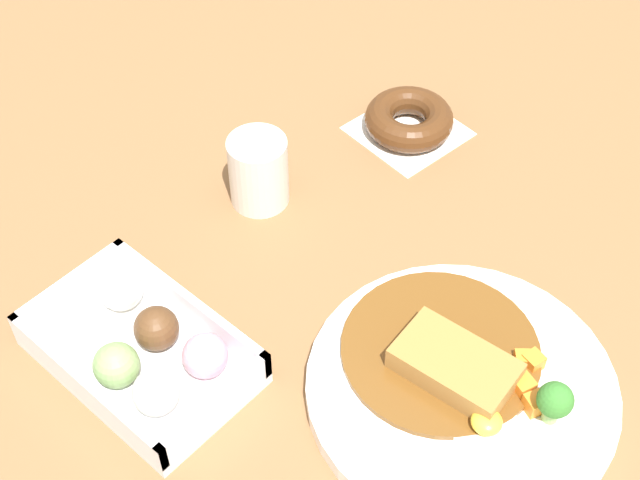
# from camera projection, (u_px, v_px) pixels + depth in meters

# --- Properties ---
(ground_plane) EXTENTS (1.60, 1.60, 0.00)m
(ground_plane) POSITION_uv_depth(u_px,v_px,m) (384.00, 311.00, 0.89)
(ground_plane) COLOR brown
(curry_plate) EXTENTS (0.28, 0.28, 0.06)m
(curry_plate) POSITION_uv_depth(u_px,v_px,m) (461.00, 383.00, 0.82)
(curry_plate) COLOR white
(curry_plate) RESTS_ON ground_plane
(donut_box) EXTENTS (0.21, 0.13, 0.05)m
(donut_box) POSITION_uv_depth(u_px,v_px,m) (145.00, 350.00, 0.83)
(donut_box) COLOR white
(donut_box) RESTS_ON ground_plane
(chocolate_ring_donut) EXTENTS (0.13, 0.13, 0.04)m
(chocolate_ring_donut) POSITION_uv_depth(u_px,v_px,m) (409.00, 120.00, 1.06)
(chocolate_ring_donut) COLOR white
(chocolate_ring_donut) RESTS_ON ground_plane
(coffee_mug) EXTENTS (0.06, 0.06, 0.08)m
(coffee_mug) POSITION_uv_depth(u_px,v_px,m) (258.00, 171.00, 0.97)
(coffee_mug) COLOR silver
(coffee_mug) RESTS_ON ground_plane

